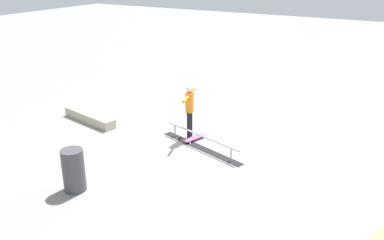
% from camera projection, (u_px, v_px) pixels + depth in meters
% --- Properties ---
extents(ground_plane, '(60.00, 60.00, 0.00)m').
position_uv_depth(ground_plane, '(176.00, 150.00, 11.29)').
color(ground_plane, gray).
extents(grind_rail, '(2.85, 1.08, 0.40)m').
position_uv_depth(grind_rail, '(201.00, 142.00, 11.32)').
color(grind_rail, black).
rests_on(grind_rail, ground_plane).
extents(skate_ledge, '(2.21, 0.82, 0.29)m').
position_uv_depth(skate_ledge, '(90.00, 117.00, 13.20)').
color(skate_ledge, '#B2A893').
rests_on(skate_ledge, ground_plane).
extents(skater_main, '(0.43, 1.28, 1.62)m').
position_uv_depth(skater_main, '(190.00, 108.00, 11.66)').
color(skater_main, black).
rests_on(skater_main, ground_plane).
extents(skateboard_main, '(0.41, 0.82, 0.09)m').
position_uv_depth(skateboard_main, '(194.00, 138.00, 11.85)').
color(skateboard_main, '#E05993').
rests_on(skateboard_main, ground_plane).
extents(loose_skateboard_natural, '(0.40, 0.82, 0.09)m').
position_uv_depth(loose_skateboard_natural, '(378.00, 238.00, 7.57)').
color(loose_skateboard_natural, tan).
rests_on(loose_skateboard_natural, ground_plane).
extents(trash_bin, '(0.50, 0.50, 0.98)m').
position_uv_depth(trash_bin, '(74.00, 170.00, 9.14)').
color(trash_bin, '#47474C').
rests_on(trash_bin, ground_plane).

